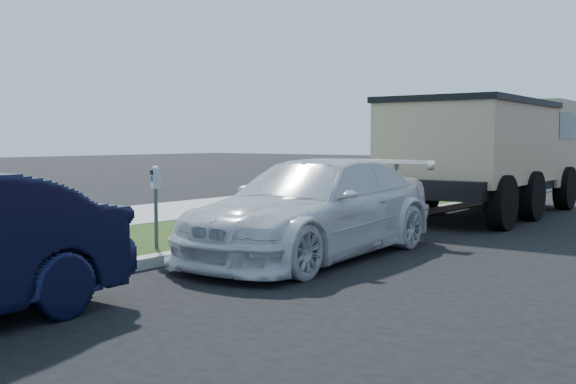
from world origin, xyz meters
The scene contains 5 objects.
ground centered at (0.00, 0.00, 0.00)m, with size 120.00×120.00×0.00m, color black.
streetside centered at (-5.57, 2.00, 0.07)m, with size 6.12×50.00×0.15m.
parking_meter centered at (-3.14, 0.02, 1.02)m, with size 0.20×0.17×1.25m.
white_wagon centered at (-1.32, 1.55, 0.73)m, with size 2.05×5.03×1.46m, color silver.
dump_truck centered at (-1.51, 8.93, 1.55)m, with size 3.05×7.14×2.75m.
Camera 1 is at (4.58, -6.65, 1.75)m, focal length 42.00 mm.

